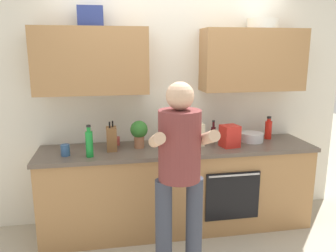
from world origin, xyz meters
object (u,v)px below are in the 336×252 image
object	(u,v)px
bottle_syrup	(175,131)
mixing_bowl	(252,137)
cup_ceramic	(116,141)
grocery_bag_crisps	(230,136)
grocery_bag_rice	(195,134)
bottle_hotsauce	(268,129)
bottle_oil	(166,136)
knife_block	(112,139)
bottle_wine	(213,133)
person_standing	(180,166)
bottle_soda	(89,143)
cup_tea	(65,150)
potted_herb	(139,132)

from	to	relation	value
bottle_syrup	mixing_bowl	world-z (taller)	bottle_syrup
cup_ceramic	grocery_bag_crisps	xyz separation A→B (m)	(1.15, -0.28, 0.07)
grocery_bag_rice	bottle_hotsauce	bearing A→B (deg)	5.74
bottle_syrup	bottle_oil	bearing A→B (deg)	-122.21
knife_block	grocery_bag_rice	distance (m)	0.87
bottle_oil	grocery_bag_rice	size ratio (longest dim) A/B	1.52
mixing_bowl	knife_block	xyz separation A→B (m)	(-1.51, -0.07, 0.07)
knife_block	bottle_hotsauce	bearing A→B (deg)	4.72
bottle_wine	mixing_bowl	bearing A→B (deg)	-11.75
person_standing	bottle_soda	size ratio (longest dim) A/B	5.40
person_standing	grocery_bag_rice	distance (m)	0.91
person_standing	bottle_syrup	bearing A→B (deg)	81.00
grocery_bag_crisps	grocery_bag_rice	bearing A→B (deg)	158.12
cup_tea	person_standing	bearing A→B (deg)	-35.57
bottle_hotsauce	grocery_bag_crisps	xyz separation A→B (m)	(-0.54, -0.22, 0.00)
knife_block	potted_herb	distance (m)	0.29
mixing_bowl	grocery_bag_rice	world-z (taller)	grocery_bag_rice
bottle_wine	mixing_bowl	xyz separation A→B (m)	(0.41, -0.09, -0.04)
bottle_oil	bottle_wine	xyz separation A→B (m)	(0.57, 0.25, -0.06)
bottle_syrup	cup_ceramic	size ratio (longest dim) A/B	3.81
bottle_soda	cup_ceramic	xyz separation A→B (m)	(0.26, 0.36, -0.09)
person_standing	potted_herb	world-z (taller)	person_standing
cup_tea	bottle_oil	bearing A→B (deg)	0.02
bottle_wine	grocery_bag_crisps	size ratio (longest dim) A/B	1.04
bottle_oil	bottle_syrup	world-z (taller)	bottle_oil
cup_tea	potted_herb	xyz separation A→B (m)	(0.72, 0.14, 0.11)
bottle_wine	knife_block	bearing A→B (deg)	-172.16
bottle_hotsauce	knife_block	bearing A→B (deg)	-175.28
bottle_oil	grocery_bag_rice	xyz separation A→B (m)	(0.33, 0.15, -0.04)
grocery_bag_rice	bottle_syrup	bearing A→B (deg)	164.73
mixing_bowl	potted_herb	distance (m)	1.24
cup_tea	mixing_bowl	world-z (taller)	cup_tea
bottle_soda	person_standing	bearing A→B (deg)	-39.96
cup_tea	grocery_bag_rice	size ratio (longest dim) A/B	0.47
bottle_soda	mixing_bowl	xyz separation A→B (m)	(1.72, 0.23, -0.08)
bottle_soda	grocery_bag_crisps	xyz separation A→B (m)	(1.41, 0.09, -0.02)
bottle_soda	cup_ceramic	distance (m)	0.46
bottle_wine	bottle_hotsauce	size ratio (longest dim) A/B	0.92
bottle_hotsauce	knife_block	size ratio (longest dim) A/B	0.86
bottle_wine	grocery_bag_rice	size ratio (longest dim) A/B	1.01
person_standing	mixing_bowl	distance (m)	1.30
person_standing	bottle_soda	distance (m)	0.95
cup_ceramic	grocery_bag_rice	distance (m)	0.83
cup_ceramic	bottle_wine	bearing A→B (deg)	-2.47
cup_ceramic	grocery_bag_crisps	bearing A→B (deg)	-13.45
cup_tea	bottle_syrup	bearing A→B (deg)	10.58
cup_tea	grocery_bag_crisps	distance (m)	1.64
mixing_bowl	knife_block	world-z (taller)	knife_block
bottle_syrup	potted_herb	size ratio (longest dim) A/B	1.15
bottle_wine	potted_herb	xyz separation A→B (m)	(-0.82, -0.10, 0.07)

